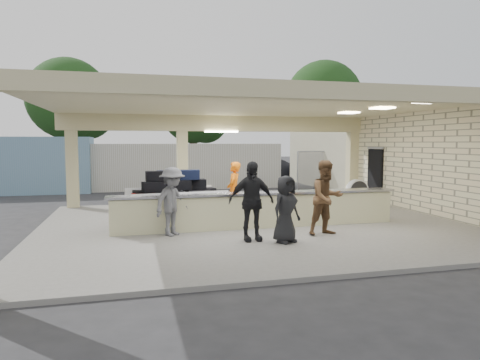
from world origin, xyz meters
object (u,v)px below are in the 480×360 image
object	(u,v)px
passenger_b	(251,201)
passenger_c	(172,202)
container_white	(177,166)
car_white_b	(390,167)
luggage_cart	(174,194)
baggage_handler	(234,190)
car_dark	(275,168)
passenger_a	(327,198)
car_white_a	(334,168)
passenger_d	(286,209)
baggage_counter	(259,210)
drum_fan	(357,191)

from	to	relation	value
passenger_b	passenger_c	world-z (taller)	passenger_b
container_white	car_white_b	bearing A→B (deg)	9.80
luggage_cart	passenger_b	world-z (taller)	passenger_b
baggage_handler	luggage_cart	bearing A→B (deg)	-53.67
passenger_c	car_dark	world-z (taller)	passenger_c
passenger_a	car_white_a	xyz separation A→B (m)	(8.22, 15.89, -0.27)
baggage_handler	passenger_b	bearing A→B (deg)	18.53
passenger_d	car_dark	bearing A→B (deg)	45.28
passenger_a	car_dark	xyz separation A→B (m)	(4.80, 17.80, -0.35)
passenger_d	car_white_a	distance (m)	18.98
passenger_c	car_dark	size ratio (longest dim) A/B	0.41
car_white_a	baggage_handler	bearing A→B (deg)	128.44
passenger_d	container_white	size ratio (longest dim) A/B	0.14
baggage_counter	car_dark	distance (m)	17.54
luggage_cart	passenger_c	world-z (taller)	passenger_c
passenger_a	luggage_cart	bearing A→B (deg)	137.42
passenger_c	car_dark	distance (m)	18.98
baggage_counter	passenger_a	xyz separation A→B (m)	(1.38, -1.39, 0.47)
drum_fan	car_white_b	xyz separation A→B (m)	(8.70, 10.92, 0.18)
baggage_counter	luggage_cart	bearing A→B (deg)	155.75
baggage_counter	container_white	bearing A→B (deg)	94.89
car_dark	baggage_handler	bearing A→B (deg)	157.77
car_white_b	passenger_c	bearing A→B (deg)	113.99
passenger_d	car_white_b	world-z (taller)	passenger_d
drum_fan	car_white_a	distance (m)	11.99
passenger_b	passenger_d	xyz separation A→B (m)	(0.74, -0.38, -0.16)
passenger_b	baggage_handler	bearing A→B (deg)	82.47
luggage_cart	passenger_b	size ratio (longest dim) A/B	1.48
passenger_a	passenger_b	world-z (taller)	passenger_b
passenger_c	container_white	distance (m)	12.39
drum_fan	baggage_counter	bearing A→B (deg)	-147.91
passenger_b	passenger_d	bearing A→B (deg)	-29.53
luggage_cart	container_white	world-z (taller)	container_white
baggage_handler	car_white_a	size ratio (longest dim) A/B	0.32
car_white_a	car_dark	distance (m)	3.91
baggage_handler	car_white_a	bearing A→B (deg)	166.74
passenger_c	container_white	world-z (taller)	container_white
passenger_d	car_dark	distance (m)	19.33
luggage_cart	drum_fan	size ratio (longest dim) A/B	3.02
passenger_a	car_dark	world-z (taller)	passenger_a
passenger_c	drum_fan	bearing A→B (deg)	-13.24
baggage_handler	passenger_c	distance (m)	2.83
baggage_handler	container_white	bearing A→B (deg)	-152.38
baggage_counter	passenger_a	distance (m)	2.02
drum_fan	car_white_a	xyz separation A→B (m)	(4.60, 11.07, 0.18)
car_white_b	container_white	world-z (taller)	container_white
car_white_a	car_dark	bearing A→B (deg)	46.51
car_white_b	container_white	size ratio (longest dim) A/B	0.45
luggage_cart	passenger_a	xyz separation A→B (m)	(3.64, -2.41, 0.08)
luggage_cart	container_white	distance (m)	10.86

